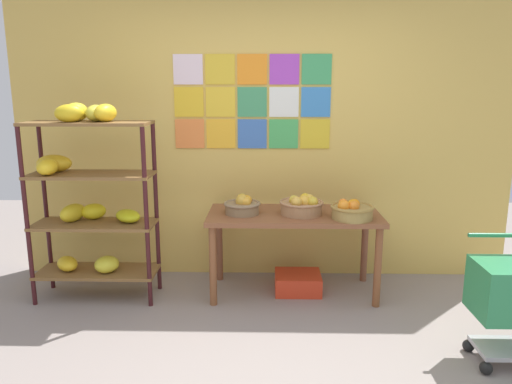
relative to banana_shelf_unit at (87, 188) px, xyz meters
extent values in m
cube|color=#DAB353|center=(1.43, 0.60, 0.42)|extent=(4.54, 0.06, 2.72)
cube|color=silver|center=(0.76, 0.56, 0.96)|extent=(0.26, 0.01, 0.26)
cube|color=gold|center=(1.05, 0.56, 0.96)|extent=(0.26, 0.01, 0.26)
cube|color=orange|center=(1.33, 0.56, 0.96)|extent=(0.26, 0.01, 0.26)
cube|color=purple|center=(1.61, 0.56, 0.96)|extent=(0.26, 0.01, 0.26)
cube|color=#3B9D5A|center=(1.90, 0.56, 0.96)|extent=(0.26, 0.01, 0.26)
cube|color=yellow|center=(0.76, 0.56, 0.68)|extent=(0.26, 0.01, 0.26)
cube|color=yellow|center=(1.05, 0.56, 0.68)|extent=(0.26, 0.01, 0.26)
cube|color=#3D925D|center=(1.33, 0.56, 0.68)|extent=(0.26, 0.01, 0.26)
cube|color=white|center=(1.61, 0.56, 0.68)|extent=(0.26, 0.01, 0.26)
cube|color=#377EC6|center=(1.90, 0.56, 0.68)|extent=(0.26, 0.01, 0.26)
cube|color=orange|center=(0.76, 0.56, 0.40)|extent=(0.26, 0.01, 0.26)
cube|color=yellow|center=(1.05, 0.56, 0.40)|extent=(0.26, 0.01, 0.26)
cube|color=#3A6AB8|center=(1.33, 0.56, 0.40)|extent=(0.26, 0.01, 0.26)
cube|color=green|center=(1.61, 0.56, 0.40)|extent=(0.26, 0.01, 0.26)
cube|color=gold|center=(1.90, 0.56, 0.40)|extent=(0.26, 0.01, 0.26)
cylinder|color=#3D1619|center=(-0.44, -0.17, -0.20)|extent=(0.04, 0.04, 1.48)
cylinder|color=#3D1619|center=(0.52, -0.17, -0.20)|extent=(0.04, 0.04, 1.48)
cylinder|color=#3D1619|center=(-0.44, 0.17, -0.20)|extent=(0.04, 0.04, 1.48)
cylinder|color=#3D1619|center=(0.52, 0.17, -0.20)|extent=(0.04, 0.04, 1.48)
cube|color=brown|center=(0.04, 0.00, -0.72)|extent=(0.99, 0.38, 0.03)
ellipsoid|color=yellow|center=(0.14, -0.05, -0.63)|extent=(0.27, 0.26, 0.14)
ellipsoid|color=yellow|center=(-0.21, -0.02, -0.64)|extent=(0.26, 0.27, 0.12)
cube|color=brown|center=(0.04, 0.00, -0.30)|extent=(0.99, 0.38, 0.02)
ellipsoid|color=gold|center=(-0.15, 0.03, -0.21)|extent=(0.21, 0.29, 0.15)
ellipsoid|color=yellow|center=(0.00, 0.11, -0.22)|extent=(0.25, 0.22, 0.13)
ellipsoid|color=yellow|center=(0.31, 0.03, -0.24)|extent=(0.31, 0.31, 0.10)
cube|color=brown|center=(0.04, 0.00, 0.11)|extent=(0.99, 0.38, 0.02)
ellipsoid|color=yellow|center=(-0.28, 0.06, 0.20)|extent=(0.29, 0.17, 0.14)
ellipsoid|color=yellow|center=(-0.27, -0.10, 0.19)|extent=(0.19, 0.25, 0.13)
cube|color=brown|center=(0.04, 0.00, 0.53)|extent=(0.99, 0.38, 0.02)
ellipsoid|color=yellow|center=(0.20, -0.02, 0.61)|extent=(0.19, 0.26, 0.14)
ellipsoid|color=gold|center=(0.11, 0.00, 0.61)|extent=(0.15, 0.23, 0.13)
ellipsoid|color=gold|center=(-0.07, -0.09, 0.61)|extent=(0.25, 0.21, 0.14)
ellipsoid|color=yellow|center=(-0.06, 0.04, 0.61)|extent=(0.20, 0.28, 0.15)
cube|color=brown|center=(1.69, 0.13, -0.25)|extent=(1.45, 0.66, 0.04)
cylinder|color=brown|center=(1.03, -0.14, -0.61)|extent=(0.06, 0.06, 0.67)
cylinder|color=brown|center=(2.36, -0.14, -0.61)|extent=(0.06, 0.06, 0.67)
cylinder|color=brown|center=(1.03, 0.40, -0.61)|extent=(0.06, 0.06, 0.67)
cylinder|color=brown|center=(2.36, 0.40, -0.61)|extent=(0.06, 0.06, 0.67)
cylinder|color=#A2744C|center=(1.75, 0.09, -0.18)|extent=(0.34, 0.34, 0.10)
torus|color=#A57750|center=(1.75, 0.09, -0.13)|extent=(0.37, 0.37, 0.02)
sphere|color=gold|center=(1.84, 0.03, -0.11)|extent=(0.09, 0.09, 0.09)
sphere|color=gold|center=(1.71, 0.00, -0.10)|extent=(0.09, 0.09, 0.09)
sphere|color=gold|center=(1.77, 0.06, -0.12)|extent=(0.11, 0.11, 0.11)
sphere|color=gold|center=(1.79, 0.12, -0.10)|extent=(0.09, 0.09, 0.09)
sphere|color=gold|center=(1.69, 0.08, -0.11)|extent=(0.08, 0.08, 0.08)
sphere|color=gold|center=(1.82, 0.10, -0.11)|extent=(0.09, 0.09, 0.09)
cylinder|color=olive|center=(2.15, -0.04, -0.18)|extent=(0.33, 0.33, 0.10)
torus|color=olive|center=(2.15, -0.04, -0.13)|extent=(0.35, 0.35, 0.03)
sphere|color=orange|center=(2.15, -0.04, -0.12)|extent=(0.09, 0.09, 0.09)
sphere|color=orange|center=(2.08, -0.08, -0.12)|extent=(0.10, 0.10, 0.10)
sphere|color=orange|center=(2.17, -0.01, -0.12)|extent=(0.09, 0.09, 0.09)
sphere|color=orange|center=(2.16, -0.08, -0.12)|extent=(0.09, 0.09, 0.09)
sphere|color=orange|center=(2.09, 0.02, -0.12)|extent=(0.08, 0.08, 0.08)
sphere|color=orange|center=(2.16, -0.04, -0.13)|extent=(0.09, 0.09, 0.09)
cylinder|color=olive|center=(1.26, 0.10, -0.19)|extent=(0.28, 0.28, 0.09)
torus|color=#846D4F|center=(1.26, 0.10, -0.14)|extent=(0.31, 0.31, 0.02)
sphere|color=gold|center=(1.29, 0.09, -0.13)|extent=(0.08, 0.08, 0.08)
sphere|color=gold|center=(1.30, 0.14, -0.12)|extent=(0.08, 0.08, 0.08)
sphere|color=gold|center=(1.25, 0.18, -0.13)|extent=(0.10, 0.10, 0.10)
sphere|color=gold|center=(1.26, 0.11, -0.13)|extent=(0.11, 0.11, 0.11)
sphere|color=gold|center=(1.26, 0.11, -0.13)|extent=(0.09, 0.09, 0.09)
cube|color=red|center=(1.74, 0.14, -0.86)|extent=(0.40, 0.34, 0.16)
sphere|color=black|center=(2.83, -1.09, -0.90)|extent=(0.08, 0.08, 0.08)
sphere|color=black|center=(2.83, -0.82, -0.90)|extent=(0.08, 0.08, 0.08)
cube|color=#A5A8AD|center=(3.04, -0.96, -0.84)|extent=(0.43, 0.29, 0.03)
cylinder|color=#2B844F|center=(3.04, -0.74, -0.15)|extent=(0.49, 0.03, 0.03)
camera|label=1|loc=(1.46, -3.84, 0.80)|focal=34.09mm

